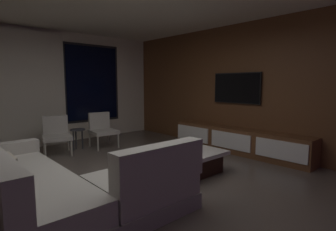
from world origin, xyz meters
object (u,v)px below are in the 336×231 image
Objects in this scene: accent_chair_near_window at (102,128)px; mounted_tv at (237,88)px; sectional_couch at (57,188)px; side_stool at (77,133)px; coffee_table at (180,160)px; media_console at (238,141)px; book_stack_on_coffee_table at (191,146)px; accent_chair_by_curtain at (56,133)px.

mounted_tv reaches higher than accent_chair_near_window.
sectional_couch is 2.94m from side_stool.
media_console is (1.73, 0.02, 0.06)m from coffee_table.
media_console is at bearing 3.32° from book_stack_on_coffee_table.
sectional_couch is 2.22× the size of mounted_tv.
mounted_tv reaches higher than coffee_table.
accent_chair_by_curtain is 0.69× the size of mounted_tv.
accent_chair_by_curtain is at bearing -176.10° from side_stool.
book_stack_on_coffee_table is at bearing 0.13° from sectional_couch.
book_stack_on_coffee_table is 0.37× the size of accent_chair_near_window.
mounted_tv is (1.72, 0.29, 0.94)m from book_stack_on_coffee_table.
book_stack_on_coffee_table is 0.25× the size of mounted_tv.
mounted_tv is (0.18, 0.20, 1.10)m from media_console.
book_stack_on_coffee_table is at bearing -72.23° from side_stool.
accent_chair_near_window reaches higher than book_stack_on_coffee_table.
mounted_tv is at bearing 4.26° from sectional_couch.
mounted_tv is (3.92, 0.29, 1.06)m from sectional_couch.
side_stool is 3.45m from media_console.
sectional_couch is at bearing -178.56° from media_console.
book_stack_on_coffee_table is 0.37× the size of accent_chair_by_curtain.
book_stack_on_coffee_table is 2.73m from side_stool.
side_stool is (1.37, 2.60, 0.08)m from sectional_couch.
book_stack_on_coffee_table is 1.55m from media_console.
book_stack_on_coffee_table is at bearing -83.36° from accent_chair_near_window.
mounted_tv reaches higher than media_console.
accent_chair_near_window is 1.00m from accent_chair_by_curtain.
sectional_couch is 0.81× the size of media_console.
coffee_table is at bearing 2.08° from sectional_couch.
sectional_couch reaches higher than media_console.
sectional_couch is at bearing -177.92° from coffee_table.
book_stack_on_coffee_table is 1.98m from mounted_tv.
accent_chair_near_window is 1.70× the size of side_stool.
accent_chair_near_window is 3.03m from media_console.
accent_chair_near_window is at bearing -3.62° from accent_chair_by_curtain.
sectional_couch reaches higher than accent_chair_by_curtain.
coffee_table is 1.49× the size of accent_chair_near_window.
book_stack_on_coffee_table reaches higher than side_stool.
accent_chair_near_window is at bearing 52.69° from sectional_couch.
accent_chair_near_window reaches higher than side_stool.
media_console is at bearing -46.62° from side_stool.
accent_chair_by_curtain reaches higher than side_stool.
side_stool is at bearing 137.83° from mounted_tv.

